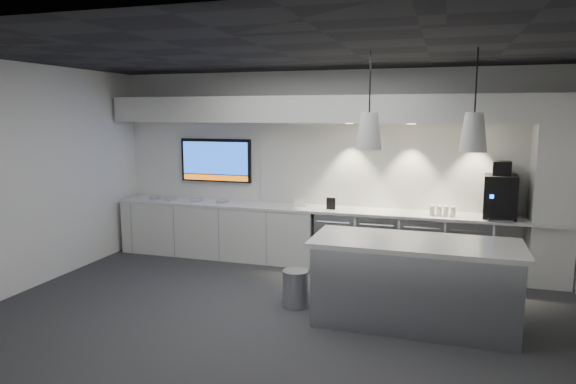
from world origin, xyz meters
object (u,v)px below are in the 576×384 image
(wall_tv, at_px, (216,160))
(island, at_px, (414,282))
(bin, at_px, (296,288))
(coffee_machine, at_px, (500,194))

(wall_tv, xyz_separation_m, island, (3.41, -2.20, -1.08))
(island, xyz_separation_m, bin, (-1.41, 0.13, -0.26))
(bin, bearing_deg, wall_tv, 134.08)
(wall_tv, height_order, island, wall_tv)
(coffee_machine, bearing_deg, wall_tv, -179.79)
(bin, bearing_deg, coffee_machine, 36.85)
(wall_tv, xyz_separation_m, coffee_machine, (4.44, -0.25, -0.33))
(wall_tv, distance_m, coffee_machine, 4.46)
(wall_tv, bearing_deg, coffee_machine, -3.18)
(island, distance_m, bin, 1.44)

